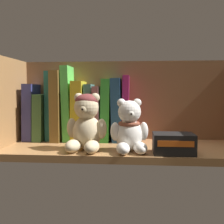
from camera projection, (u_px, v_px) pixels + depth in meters
shelf_board at (124, 150)px, 78.89cm from camera, size 69.16×25.40×2.00cm
shelf_back_panel at (126, 103)px, 91.06cm from camera, size 71.56×1.20×28.32cm
shelf_side_panel_left at (8, 105)px, 80.80cm from camera, size 1.60×27.80×28.32cm
book_0 at (33, 112)px, 90.59cm from camera, size 3.59×11.89×18.63cm
book_1 at (43, 117)px, 90.42cm from camera, size 3.42×13.59×15.29cm
book_2 at (52, 106)px, 89.88cm from camera, size 1.80×10.07×22.71cm
book_3 at (60, 106)px, 89.64cm from camera, size 2.97×14.67×22.72cm
book_4 at (69, 103)px, 89.31cm from camera, size 3.09×12.15×24.35cm
book_5 at (80, 111)px, 89.21cm from camera, size 3.76×13.33×19.47cm
book_6 at (90, 112)px, 88.96cm from camera, size 2.39×10.99×18.45cm
book_7 at (98, 113)px, 88.77cm from camera, size 2.01×13.66×17.76cm
book_8 at (106, 110)px, 88.43cm from camera, size 3.25×11.98×20.15cm
book_9 at (117, 110)px, 88.14cm from camera, size 3.73×11.97×20.38cm
book_10 at (126, 108)px, 87.85cm from camera, size 2.31×9.98×21.27cm
teddy_bear_larger at (86, 123)px, 73.54cm from camera, size 11.64×11.96×15.77cm
teddy_bear_smaller at (130, 129)px, 71.79cm from camera, size 10.58×10.98×14.27cm
small_product_box at (173, 144)px, 69.39cm from camera, size 10.51×7.65×5.31cm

